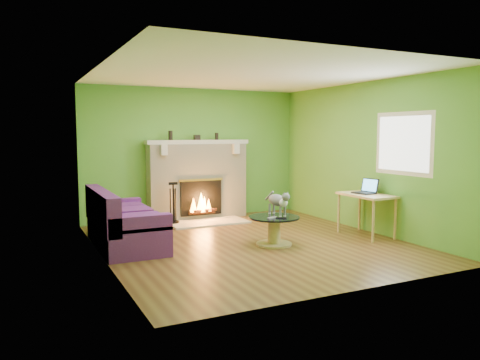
% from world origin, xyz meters
% --- Properties ---
extents(floor, '(5.00, 5.00, 0.00)m').
position_xyz_m(floor, '(0.00, 0.00, 0.00)').
color(floor, '#512E17').
rests_on(floor, ground).
extents(ceiling, '(5.00, 5.00, 0.00)m').
position_xyz_m(ceiling, '(0.00, 0.00, 2.60)').
color(ceiling, white).
rests_on(ceiling, wall_back).
extents(wall_back, '(5.00, 0.00, 5.00)m').
position_xyz_m(wall_back, '(0.00, 2.50, 1.30)').
color(wall_back, '#549932').
rests_on(wall_back, floor).
extents(wall_front, '(5.00, 0.00, 5.00)m').
position_xyz_m(wall_front, '(0.00, -2.50, 1.30)').
color(wall_front, '#549932').
rests_on(wall_front, floor).
extents(wall_left, '(0.00, 5.00, 5.00)m').
position_xyz_m(wall_left, '(-2.25, 0.00, 1.30)').
color(wall_left, '#549932').
rests_on(wall_left, floor).
extents(wall_right, '(0.00, 5.00, 5.00)m').
position_xyz_m(wall_right, '(2.25, 0.00, 1.30)').
color(wall_right, '#549932').
rests_on(wall_right, floor).
extents(window_frame, '(0.00, 1.20, 1.20)m').
position_xyz_m(window_frame, '(2.24, -0.90, 1.55)').
color(window_frame, silver).
rests_on(window_frame, wall_right).
extents(window_pane, '(0.00, 1.06, 1.06)m').
position_xyz_m(window_pane, '(2.23, -0.90, 1.55)').
color(window_pane, white).
rests_on(window_pane, wall_right).
extents(fireplace, '(2.10, 0.46, 1.58)m').
position_xyz_m(fireplace, '(0.00, 2.32, 0.77)').
color(fireplace, beige).
rests_on(fireplace, floor).
extents(hearth, '(1.50, 0.75, 0.03)m').
position_xyz_m(hearth, '(0.00, 1.80, 0.01)').
color(hearth, beige).
rests_on(hearth, floor).
extents(mantel, '(2.10, 0.28, 0.08)m').
position_xyz_m(mantel, '(0.00, 2.30, 1.54)').
color(mantel, beige).
rests_on(mantel, fireplace).
extents(sofa, '(0.89, 1.93, 0.87)m').
position_xyz_m(sofa, '(-1.86, 0.68, 0.34)').
color(sofa, '#511A63').
rests_on(sofa, floor).
extents(coffee_table, '(0.78, 0.78, 0.44)m').
position_xyz_m(coffee_table, '(0.25, -0.28, 0.26)').
color(coffee_table, tan).
rests_on(coffee_table, floor).
extents(desk, '(0.56, 0.96, 0.71)m').
position_xyz_m(desk, '(1.95, -0.41, 0.62)').
color(desk, tan).
rests_on(desk, floor).
extents(cat, '(0.25, 0.63, 0.39)m').
position_xyz_m(cat, '(0.33, -0.23, 0.64)').
color(cat, '#5C5C61').
rests_on(cat, coffee_table).
extents(remote_silver, '(0.18, 0.08, 0.02)m').
position_xyz_m(remote_silver, '(0.15, -0.40, 0.45)').
color(remote_silver, '#959597').
rests_on(remote_silver, coffee_table).
extents(remote_black, '(0.16, 0.12, 0.02)m').
position_xyz_m(remote_black, '(0.27, -0.46, 0.45)').
color(remote_black, black).
rests_on(remote_black, coffee_table).
extents(laptop, '(0.34, 0.38, 0.25)m').
position_xyz_m(laptop, '(1.93, -0.36, 0.84)').
color(laptop, black).
rests_on(laptop, desk).
extents(fire_tools, '(0.21, 0.21, 0.78)m').
position_xyz_m(fire_tools, '(-0.63, 1.95, 0.42)').
color(fire_tools, black).
rests_on(fire_tools, hearth).
extents(mantel_vase_left, '(0.08, 0.08, 0.18)m').
position_xyz_m(mantel_vase_left, '(-0.55, 2.33, 1.67)').
color(mantel_vase_left, black).
rests_on(mantel_vase_left, mantel).
extents(mantel_vase_right, '(0.07, 0.07, 0.14)m').
position_xyz_m(mantel_vase_right, '(0.42, 2.33, 1.65)').
color(mantel_vase_right, black).
rests_on(mantel_vase_right, mantel).
extents(mantel_box, '(0.12, 0.08, 0.10)m').
position_xyz_m(mantel_box, '(-0.00, 2.33, 1.63)').
color(mantel_box, black).
rests_on(mantel_box, mantel).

